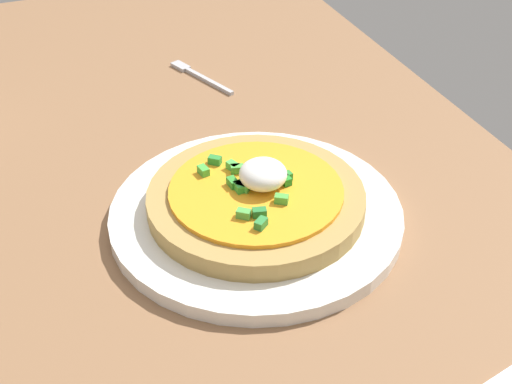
% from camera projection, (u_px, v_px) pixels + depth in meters
% --- Properties ---
extents(dining_table, '(1.23, 0.77, 0.03)m').
position_uv_depth(dining_table, '(171.00, 206.00, 0.75)').
color(dining_table, '#875F40').
rests_on(dining_table, ground).
extents(plate, '(0.29, 0.29, 0.01)m').
position_uv_depth(plate, '(256.00, 214.00, 0.70)').
color(plate, white).
rests_on(plate, dining_table).
extents(pizza, '(0.21, 0.21, 0.05)m').
position_uv_depth(pizza, '(256.00, 198.00, 0.69)').
color(pizza, '#AE8B4B').
rests_on(pizza, plate).
extents(fork, '(0.12, 0.05, 0.01)m').
position_uv_depth(fork, '(197.00, 75.00, 0.95)').
color(fork, '#B7B7BC').
rests_on(fork, dining_table).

